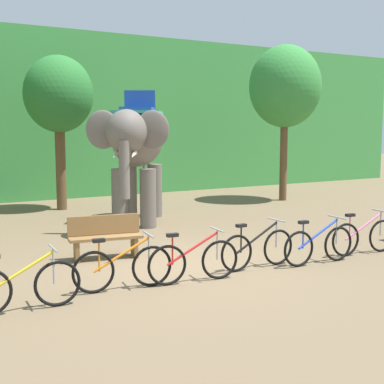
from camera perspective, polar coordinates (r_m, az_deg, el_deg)
ground_plane at (r=10.46m, az=-0.79°, el=-7.92°), size 80.00×80.00×0.00m
foliage_hedge at (r=23.07m, az=-17.56°, el=7.88°), size 36.00×6.00×6.35m
tree_far_left at (r=17.72m, az=-14.34°, el=10.13°), size 2.23×2.23×5.02m
tree_center_right at (r=19.76m, az=10.11°, el=11.19°), size 2.63×2.63×5.69m
elephant at (r=14.65m, az=-6.12°, el=5.05°), size 3.24×4.04×3.78m
bike_yellow at (r=8.18m, az=-17.96°, el=-9.74°), size 1.71×0.52×0.92m
bike_orange at (r=8.86m, az=-7.54°, el=-8.15°), size 1.70×0.52×0.92m
bike_red at (r=9.21m, az=0.19°, el=-7.50°), size 1.70×0.52×0.92m
bike_black at (r=10.19m, az=7.17°, el=-6.14°), size 1.71×0.52×0.92m
bike_blue at (r=10.73m, az=13.64°, el=-5.62°), size 1.71×0.52×0.92m
bike_pink at (r=11.81m, az=18.23°, el=-4.62°), size 1.71×0.52×0.92m
wooden_bench at (r=10.99m, az=-9.45°, el=-4.72°), size 1.55×0.65×0.89m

